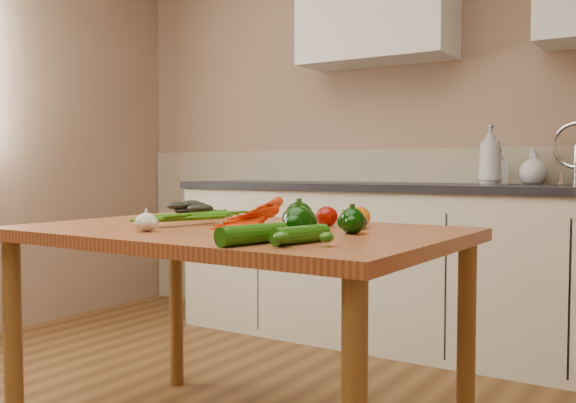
# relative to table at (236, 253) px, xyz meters

# --- Properties ---
(room) EXTENTS (4.04, 5.04, 2.64)m
(room) POSITION_rel_table_xyz_m (-0.18, -0.43, 0.55)
(room) COLOR brown
(room) RESTS_ON ground
(counter_run) EXTENTS (2.84, 0.64, 1.14)m
(counter_run) POSITION_rel_table_xyz_m (0.03, 1.59, -0.24)
(counter_run) COLOR beige
(counter_run) RESTS_ON ground
(table) EXTENTS (1.47, 0.96, 0.78)m
(table) POSITION_rel_table_xyz_m (0.00, 0.00, 0.00)
(table) COLOR #AE5D32
(table) RESTS_ON ground
(soap_bottle_a) EXTENTS (0.16, 0.16, 0.31)m
(soap_bottle_a) POSITION_rel_table_xyz_m (0.40, 1.67, 0.36)
(soap_bottle_a) COLOR silver
(soap_bottle_a) RESTS_ON counter_run
(soap_bottle_b) EXTENTS (0.10, 0.10, 0.19)m
(soap_bottle_b) POSITION_rel_table_xyz_m (0.44, 1.72, 0.30)
(soap_bottle_b) COLOR silver
(soap_bottle_b) RESTS_ON counter_run
(soap_bottle_c) EXTENTS (0.14, 0.14, 0.18)m
(soap_bottle_c) POSITION_rel_table_xyz_m (0.60, 1.75, 0.30)
(soap_bottle_c) COLOR silver
(soap_bottle_c) RESTS_ON counter_run
(carrot_bunch) EXTENTS (0.27, 0.21, 0.07)m
(carrot_bunch) POSITION_rel_table_xyz_m (-0.01, 0.00, 0.12)
(carrot_bunch) COLOR red
(carrot_bunch) RESTS_ON table
(leafy_greens) EXTENTS (0.21, 0.19, 0.10)m
(leafy_greens) POSITION_rel_table_xyz_m (-0.41, 0.28, 0.14)
(leafy_greens) COLOR black
(leafy_greens) RESTS_ON table
(garlic_bulb) EXTENTS (0.07, 0.07, 0.06)m
(garlic_bulb) POSITION_rel_table_xyz_m (-0.16, -0.26, 0.12)
(garlic_bulb) COLOR beige
(garlic_bulb) RESTS_ON table
(pepper_a) EXTENTS (0.09, 0.09, 0.09)m
(pepper_a) POSITION_rel_table_xyz_m (0.24, 0.01, 0.13)
(pepper_a) COLOR black
(pepper_a) RESTS_ON table
(pepper_b) EXTENTS (0.08, 0.08, 0.08)m
(pepper_b) POSITION_rel_table_xyz_m (0.42, 0.04, 0.13)
(pepper_b) COLOR black
(pepper_b) RESTS_ON table
(pepper_c) EXTENTS (0.09, 0.09, 0.09)m
(pepper_c) POSITION_rel_table_xyz_m (0.34, -0.15, 0.13)
(pepper_c) COLOR black
(pepper_c) RESTS_ON table
(tomato_a) EXTENTS (0.08, 0.08, 0.07)m
(tomato_a) POSITION_rel_table_xyz_m (0.24, 0.20, 0.12)
(tomato_a) COLOR #800B02
(tomato_a) RESTS_ON table
(tomato_b) EXTENTS (0.08, 0.08, 0.07)m
(tomato_b) POSITION_rel_table_xyz_m (0.35, 0.24, 0.12)
(tomato_b) COLOR #DE6605
(tomato_b) RESTS_ON table
(tomato_c) EXTENTS (0.06, 0.06, 0.06)m
(tomato_c) POSITION_rel_table_xyz_m (0.37, 0.18, 0.12)
(tomato_c) COLOR #DE6605
(tomato_c) RESTS_ON table
(zucchini_a) EXTENTS (0.09, 0.20, 0.05)m
(zucchini_a) POSITION_rel_table_xyz_m (0.42, -0.27, 0.11)
(zucchini_a) COLOR #164B08
(zucchini_a) RESTS_ON table
(zucchini_b) EXTENTS (0.10, 0.23, 0.05)m
(zucchini_b) POSITION_rel_table_xyz_m (0.32, -0.35, 0.11)
(zucchini_b) COLOR #164B08
(zucchini_b) RESTS_ON table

